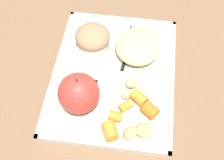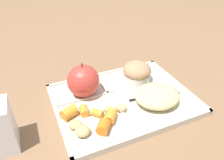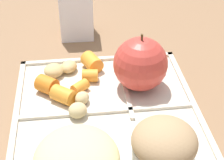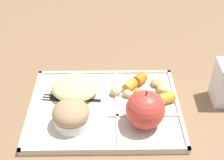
% 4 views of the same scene
% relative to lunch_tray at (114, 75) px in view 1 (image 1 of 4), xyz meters
% --- Properties ---
extents(ground, '(6.00, 6.00, 0.00)m').
position_rel_lunch_tray_xyz_m(ground, '(0.00, -0.00, -0.01)').
color(ground, '#846042').
extents(lunch_tray, '(0.37, 0.28, 0.02)m').
position_rel_lunch_tray_xyz_m(lunch_tray, '(0.00, 0.00, 0.00)').
color(lunch_tray, beige).
rests_on(lunch_tray, ground).
extents(green_apple, '(0.09, 0.09, 0.10)m').
position_rel_lunch_tray_xyz_m(green_apple, '(-0.09, 0.06, 0.05)').
color(green_apple, '#C63D33').
rests_on(green_apple, lunch_tray).
extents(bran_muffin, '(0.08, 0.08, 0.06)m').
position_rel_lunch_tray_xyz_m(bran_muffin, '(0.07, 0.06, 0.04)').
color(bran_muffin, silver).
rests_on(bran_muffin, lunch_tray).
extents(carrot_slice_diagonal, '(0.03, 0.03, 0.02)m').
position_rel_lunch_tray_xyz_m(carrot_slice_diagonal, '(-0.09, -0.04, 0.01)').
color(carrot_slice_diagonal, orange).
rests_on(carrot_slice_diagonal, lunch_tray).
extents(carrot_slice_back, '(0.04, 0.04, 0.03)m').
position_rel_lunch_tray_xyz_m(carrot_slice_back, '(-0.09, -0.09, 0.02)').
color(carrot_slice_back, orange).
rests_on(carrot_slice_back, lunch_tray).
extents(carrot_slice_small, '(0.04, 0.04, 0.03)m').
position_rel_lunch_tray_xyz_m(carrot_slice_small, '(-0.15, -0.01, 0.02)').
color(carrot_slice_small, orange).
rests_on(carrot_slice_small, lunch_tray).
extents(carrot_slice_large, '(0.04, 0.04, 0.03)m').
position_rel_lunch_tray_xyz_m(carrot_slice_large, '(-0.06, -0.06, 0.02)').
color(carrot_slice_large, orange).
rests_on(carrot_slice_large, lunch_tray).
extents(carrot_slice_edge, '(0.02, 0.03, 0.02)m').
position_rel_lunch_tray_xyz_m(carrot_slice_edge, '(-0.12, -0.02, 0.02)').
color(carrot_slice_edge, orange).
rests_on(carrot_slice_edge, lunch_tray).
extents(potato_chunk_large, '(0.05, 0.05, 0.02)m').
position_rel_lunch_tray_xyz_m(potato_chunk_large, '(-0.14, -0.08, 0.02)').
color(potato_chunk_large, tan).
rests_on(potato_chunk_large, lunch_tray).
extents(potato_chunk_browned, '(0.03, 0.03, 0.02)m').
position_rel_lunch_tray_xyz_m(potato_chunk_browned, '(-0.06, -0.04, 0.02)').
color(potato_chunk_browned, tan).
rests_on(potato_chunk_browned, lunch_tray).
extents(potato_chunk_small, '(0.04, 0.04, 0.02)m').
position_rel_lunch_tray_xyz_m(potato_chunk_small, '(-0.03, -0.04, 0.02)').
color(potato_chunk_small, tan).
rests_on(potato_chunk_small, lunch_tray).
extents(potato_chunk_wedge, '(0.04, 0.04, 0.02)m').
position_rel_lunch_tray_xyz_m(potato_chunk_wedge, '(-0.15, -0.05, 0.02)').
color(potato_chunk_wedge, tan).
rests_on(potato_chunk_wedge, lunch_tray).
extents(egg_noodle_pile, '(0.12, 0.11, 0.04)m').
position_rel_lunch_tray_xyz_m(egg_noodle_pile, '(0.07, -0.05, 0.03)').
color(egg_noodle_pile, '#D6C684').
rests_on(egg_noodle_pile, lunch_tray).
extents(meatball_center, '(0.04, 0.04, 0.04)m').
position_rel_lunch_tray_xyz_m(meatball_center, '(0.07, -0.05, 0.02)').
color(meatball_center, brown).
rests_on(meatball_center, lunch_tray).
extents(meatball_front, '(0.03, 0.03, 0.03)m').
position_rel_lunch_tray_xyz_m(meatball_front, '(0.07, -0.05, 0.02)').
color(meatball_front, '#755B4C').
rests_on(meatball_front, lunch_tray).
extents(meatball_back, '(0.03, 0.03, 0.03)m').
position_rel_lunch_tray_xyz_m(meatball_back, '(0.09, -0.05, 0.02)').
color(meatball_back, brown).
rests_on(meatball_back, lunch_tray).
extents(plastic_fork, '(0.15, 0.03, 0.00)m').
position_rel_lunch_tray_xyz_m(plastic_fork, '(0.09, -0.03, 0.01)').
color(plastic_fork, black).
rests_on(plastic_fork, lunch_tray).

